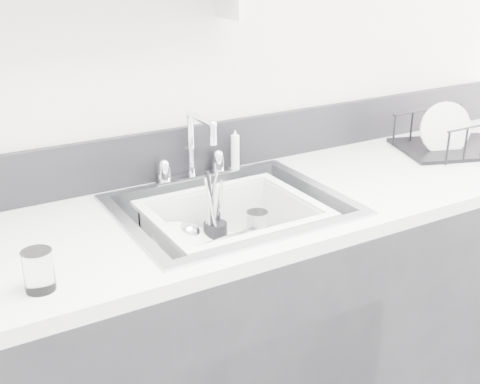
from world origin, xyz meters
TOP-DOWN VIEW (x-y plane):
  - counter_run at (0.00, 1.19)m, footprint 3.20×0.62m
  - backsplash at (0.00, 1.49)m, footprint 3.20×0.02m
  - sink at (0.00, 1.19)m, footprint 0.64×0.52m
  - faucet at (0.00, 1.44)m, footprint 0.26×0.18m
  - side_sprayer at (0.16, 1.44)m, footprint 0.03×0.03m
  - wash_tub at (-0.01, 1.16)m, footprint 0.57×0.52m
  - plate_stack at (-0.13, 1.19)m, footprint 0.27×0.26m
  - utensil_cup at (-0.03, 1.23)m, footprint 0.07×0.07m
  - ladle at (-0.07, 1.20)m, footprint 0.23×0.30m
  - tumbler_in_tub at (0.11, 1.23)m, footprint 0.07×0.07m
  - tumbler_counter at (-0.58, 1.00)m, footprint 0.09×0.09m
  - dish_rack at (0.96, 1.24)m, footprint 0.46×0.40m
  - bowl_small at (0.06, 1.11)m, footprint 0.12×0.12m

SIDE VIEW (x-z plane):
  - counter_run at x=0.00m, z-range 0.00..0.92m
  - bowl_small at x=0.06m, z-range 0.77..0.80m
  - plate_stack at x=-0.13m, z-range 0.74..0.85m
  - ladle at x=-0.07m, z-range 0.77..0.85m
  - tumbler_in_tub at x=0.11m, z-range 0.77..0.86m
  - utensil_cup at x=-0.03m, z-range 0.70..0.94m
  - sink at x=0.00m, z-range 0.73..0.93m
  - wash_tub at x=-0.01m, z-range 0.75..0.93m
  - tumbler_counter at x=-0.58m, z-range 0.92..1.01m
  - faucet at x=0.00m, z-range 0.87..1.09m
  - dish_rack at x=0.96m, z-range 0.92..1.05m
  - side_sprayer at x=0.16m, z-range 0.92..1.06m
  - backsplash at x=0.00m, z-range 0.92..1.08m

